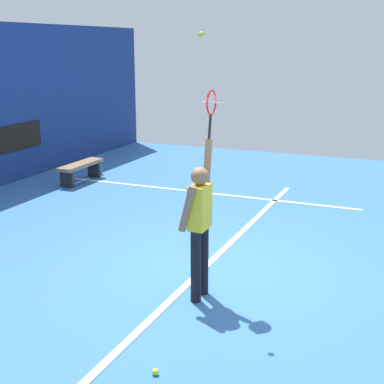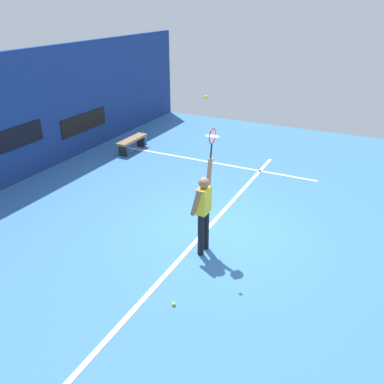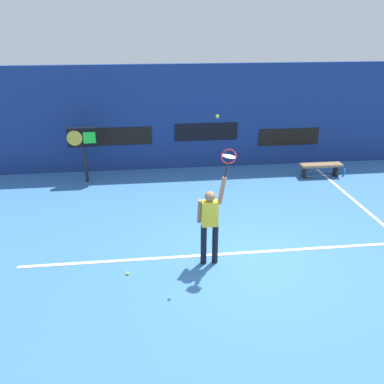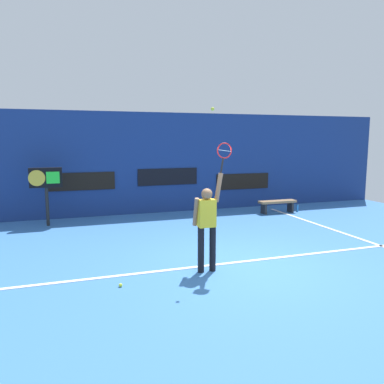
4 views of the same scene
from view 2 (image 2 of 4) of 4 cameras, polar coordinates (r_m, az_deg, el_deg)
name	(u,v)px [view 2 (image 2 of 4)]	position (r m, az deg, el deg)	size (l,w,h in m)	color
ground_plane	(217,231)	(9.39, 3.54, -5.50)	(18.00, 18.00, 0.00)	#3870B2
back_wall	(5,121)	(12.39, -24.66, 8.99)	(18.00, 0.20, 3.58)	navy
sponsor_banner_center	(12,139)	(12.43, -23.88, 6.76)	(2.20, 0.03, 0.60)	black
sponsor_banner_starboard	(84,122)	(14.50, -14.82, 9.41)	(2.20, 0.03, 0.60)	black
court_baseline	(208,229)	(9.47, 2.20, -5.14)	(10.00, 0.10, 0.01)	white
court_sideline	(208,162)	(13.32, 2.24, 4.23)	(0.10, 7.00, 0.01)	white
tennis_player	(204,209)	(8.18, 1.62, -2.33)	(0.58, 0.31, 1.99)	black
tennis_racket	(212,138)	(7.94, 2.86, 7.57)	(0.36, 0.27, 0.62)	black
tennis_ball	(206,97)	(7.53, 1.99, 13.12)	(0.07, 0.07, 0.07)	#CCE033
court_bench	(132,142)	(14.37, -8.38, 6.99)	(1.40, 0.36, 0.45)	olive
water_bottle	(146,141)	(15.11, -6.51, 7.15)	(0.07, 0.07, 0.24)	#338CD8
spare_ball	(174,304)	(7.33, -2.56, -15.37)	(0.07, 0.07, 0.07)	#CCE033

